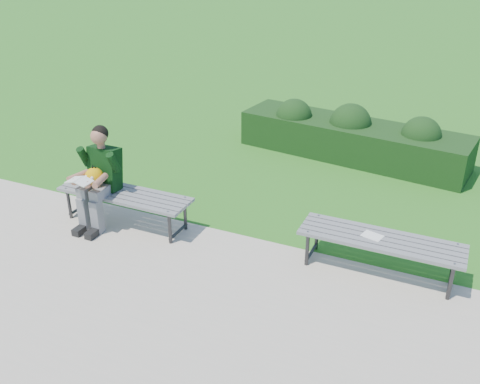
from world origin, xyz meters
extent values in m
plane|color=#217D1E|center=(0.00, 0.00, 0.00)|extent=(80.00, 80.00, 0.00)
cube|color=#BBB59E|center=(0.00, -1.75, 0.01)|extent=(30.00, 3.50, 0.02)
cube|color=#153C17|center=(0.61, 3.20, 0.30)|extent=(3.95, 1.49, 0.60)
sphere|color=#153C17|center=(-0.45, 3.21, 0.57)|extent=(0.71, 0.71, 0.63)
sphere|color=#153C17|center=(0.55, 3.22, 0.57)|extent=(0.80, 0.80, 0.70)
sphere|color=#153C17|center=(1.72, 3.11, 0.57)|extent=(0.72, 0.72, 0.64)
cube|color=slate|center=(-1.52, -0.56, 0.45)|extent=(1.80, 0.08, 0.04)
cube|color=slate|center=(-1.52, -0.45, 0.45)|extent=(1.80, 0.08, 0.04)
cube|color=slate|center=(-1.52, -0.35, 0.45)|extent=(1.80, 0.08, 0.04)
cube|color=slate|center=(-1.52, -0.24, 0.45)|extent=(1.80, 0.08, 0.04)
cube|color=slate|center=(-1.52, -0.14, 0.45)|extent=(1.80, 0.09, 0.04)
cylinder|color=#2D2D30|center=(-2.30, -0.54, 0.23)|extent=(0.04, 0.04, 0.41)
cylinder|color=#2D2D30|center=(-2.30, -0.16, 0.23)|extent=(0.04, 0.04, 0.41)
cylinder|color=#2D2D30|center=(-2.30, -0.35, 0.41)|extent=(0.04, 0.42, 0.04)
cylinder|color=#2D2D30|center=(-2.30, -0.35, 0.08)|extent=(0.04, 0.42, 0.04)
cylinder|color=gray|center=(-2.30, -0.56, 0.47)|extent=(0.02, 0.02, 0.01)
cylinder|color=gray|center=(-2.30, -0.14, 0.47)|extent=(0.02, 0.02, 0.01)
cylinder|color=#2D2D30|center=(-0.74, -0.54, 0.23)|extent=(0.04, 0.04, 0.41)
cylinder|color=#2D2D30|center=(-0.74, -0.16, 0.23)|extent=(0.04, 0.04, 0.41)
cylinder|color=#2D2D30|center=(-0.74, -0.35, 0.41)|extent=(0.04, 0.42, 0.04)
cylinder|color=#2D2D30|center=(-0.74, -0.35, 0.08)|extent=(0.04, 0.42, 0.04)
cylinder|color=gray|center=(-0.74, -0.56, 0.47)|extent=(0.02, 0.02, 0.01)
cylinder|color=gray|center=(-0.74, -0.14, 0.47)|extent=(0.02, 0.02, 0.01)
cube|color=slate|center=(1.73, -0.32, 0.45)|extent=(1.80, 0.08, 0.04)
cube|color=slate|center=(1.73, -0.21, 0.45)|extent=(1.80, 0.08, 0.04)
cube|color=slate|center=(1.73, -0.11, 0.45)|extent=(1.80, 0.09, 0.04)
cube|color=slate|center=(1.73, -0.01, 0.45)|extent=(1.80, 0.09, 0.04)
cube|color=slate|center=(1.73, 0.10, 0.45)|extent=(1.80, 0.09, 0.04)
cylinder|color=#2D2D30|center=(0.95, -0.30, 0.23)|extent=(0.04, 0.04, 0.41)
cylinder|color=#2D2D30|center=(0.95, 0.08, 0.23)|extent=(0.04, 0.04, 0.41)
cylinder|color=#2D2D30|center=(0.95, -0.11, 0.41)|extent=(0.04, 0.42, 0.04)
cylinder|color=#2D2D30|center=(0.95, -0.11, 0.08)|extent=(0.04, 0.42, 0.04)
cylinder|color=gray|center=(0.95, -0.32, 0.47)|extent=(0.02, 0.02, 0.01)
cylinder|color=gray|center=(0.95, 0.10, 0.47)|extent=(0.02, 0.02, 0.01)
cylinder|color=#2D2D30|center=(2.51, -0.30, 0.23)|extent=(0.04, 0.04, 0.41)
cylinder|color=#2D2D30|center=(2.51, 0.08, 0.23)|extent=(0.04, 0.04, 0.41)
cylinder|color=#2D2D30|center=(2.51, -0.11, 0.41)|extent=(0.04, 0.42, 0.04)
cylinder|color=#2D2D30|center=(2.51, -0.11, 0.08)|extent=(0.04, 0.42, 0.04)
cylinder|color=gray|center=(2.51, -0.32, 0.47)|extent=(0.02, 0.02, 0.01)
cylinder|color=gray|center=(2.51, 0.10, 0.47)|extent=(0.02, 0.02, 0.01)
cube|color=gray|center=(-1.92, -0.51, 0.54)|extent=(0.14, 0.42, 0.13)
cube|color=gray|center=(-1.72, -0.51, 0.54)|extent=(0.14, 0.42, 0.13)
cube|color=gray|center=(-1.92, -0.69, 0.24)|extent=(0.12, 0.13, 0.45)
cube|color=gray|center=(-1.72, -0.69, 0.24)|extent=(0.12, 0.13, 0.45)
cube|color=black|center=(-1.92, -0.79, 0.07)|extent=(0.11, 0.26, 0.09)
cube|color=black|center=(-1.72, -0.79, 0.07)|extent=(0.11, 0.26, 0.09)
cube|color=black|center=(-1.82, -0.31, 0.75)|extent=(0.40, 0.30, 0.59)
cylinder|color=#A66751|center=(-1.82, -0.33, 1.07)|extent=(0.10, 0.10, 0.08)
sphere|color=#A66751|center=(-1.82, -0.35, 1.20)|extent=(0.21, 0.21, 0.21)
sphere|color=black|center=(-1.82, -0.32, 1.23)|extent=(0.21, 0.21, 0.21)
cylinder|color=black|center=(-2.05, -0.41, 0.91)|extent=(0.10, 0.21, 0.30)
cylinder|color=black|center=(-1.59, -0.41, 0.91)|extent=(0.10, 0.21, 0.30)
cylinder|color=#A66751|center=(-1.99, -0.63, 0.74)|extent=(0.14, 0.31, 0.08)
cylinder|color=#A66751|center=(-1.65, -0.63, 0.74)|extent=(0.14, 0.31, 0.08)
sphere|color=#A66751|center=(-1.92, -0.79, 0.74)|extent=(0.09, 0.09, 0.09)
sphere|color=#A66751|center=(-1.72, -0.79, 0.74)|extent=(0.09, 0.09, 0.09)
sphere|color=#C7CC19|center=(-1.82, -0.53, 0.72)|extent=(0.23, 0.23, 0.23)
cone|color=#DA4919|center=(-1.82, -0.64, 0.71)|extent=(0.07, 0.07, 0.07)
cone|color=black|center=(-1.83, -0.52, 0.85)|extent=(0.03, 0.04, 0.07)
cone|color=black|center=(-1.80, -0.51, 0.85)|extent=(0.03, 0.04, 0.06)
sphere|color=white|center=(-1.86, -0.63, 0.75)|extent=(0.04, 0.04, 0.04)
sphere|color=white|center=(-1.77, -0.63, 0.75)|extent=(0.04, 0.04, 0.04)
cube|color=white|center=(-1.89, -0.81, 0.79)|extent=(0.15, 0.20, 0.05)
cube|color=white|center=(-1.74, -0.81, 0.79)|extent=(0.15, 0.20, 0.05)
cube|color=white|center=(1.63, -0.11, 0.47)|extent=(0.25, 0.21, 0.01)
camera|label=1|loc=(2.39, -5.36, 3.54)|focal=40.00mm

